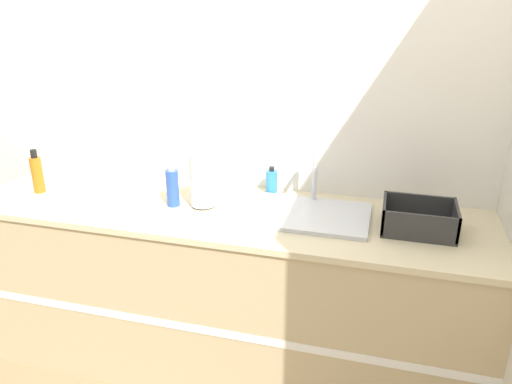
# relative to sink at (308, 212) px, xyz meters

# --- Properties ---
(wall_back) EXTENTS (4.91, 0.06, 2.60)m
(wall_back) POSITION_rel_sink_xyz_m (-0.39, 0.33, 0.37)
(wall_back) COLOR silver
(wall_back) RESTS_ON ground_plane
(counter_cabinet) EXTENTS (2.54, 0.67, 0.91)m
(counter_cabinet) POSITION_rel_sink_xyz_m (-0.39, -0.03, -0.47)
(counter_cabinet) COLOR tan
(counter_cabinet) RESTS_ON ground_plane
(sink) EXTENTS (0.57, 0.38, 0.31)m
(sink) POSITION_rel_sink_xyz_m (0.00, 0.00, 0.00)
(sink) COLOR silver
(sink) RESTS_ON counter_cabinet
(paper_towel_roll) EXTENTS (0.12, 0.12, 0.26)m
(paper_towel_roll) POSITION_rel_sink_xyz_m (-0.51, -0.02, 0.12)
(paper_towel_roll) COLOR #4C4C51
(paper_towel_roll) RESTS_ON counter_cabinet
(dish_rack) EXTENTS (0.31, 0.24, 0.13)m
(dish_rack) POSITION_rel_sink_xyz_m (0.49, -0.02, 0.03)
(dish_rack) COLOR #2D2D2D
(dish_rack) RESTS_ON counter_cabinet
(bottle_amber) EXTENTS (0.06, 0.06, 0.23)m
(bottle_amber) POSITION_rel_sink_xyz_m (-1.41, -0.07, 0.08)
(bottle_amber) COLOR #B26B19
(bottle_amber) RESTS_ON counter_cabinet
(bottle_blue) EXTENTS (0.06, 0.06, 0.22)m
(bottle_blue) POSITION_rel_sink_xyz_m (-0.66, -0.05, 0.08)
(bottle_blue) COLOR #2D56B7
(bottle_blue) RESTS_ON counter_cabinet
(soap_dispenser) EXTENTS (0.06, 0.06, 0.15)m
(soap_dispenser) POSITION_rel_sink_xyz_m (-0.23, 0.22, 0.05)
(soap_dispenser) COLOR #338CCC
(soap_dispenser) RESTS_ON counter_cabinet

